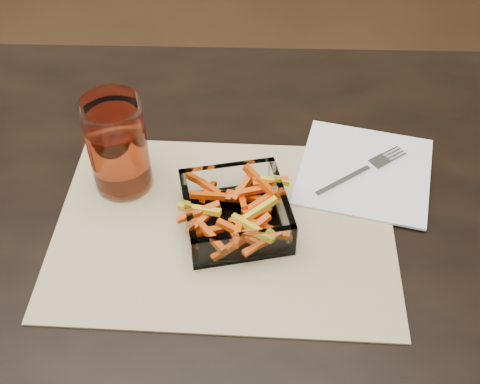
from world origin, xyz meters
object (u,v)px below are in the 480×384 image
tumbler (118,148)px  dining_table (126,273)px  glass_bowl (235,213)px  fork (364,170)px

tumbler → dining_table: bearing=-87.2°
dining_table → glass_bowl: 0.19m
tumbler → fork: size_ratio=1.00×
glass_bowl → fork: size_ratio=1.10×
glass_bowl → tumbler: (-0.16, 0.07, 0.04)m
dining_table → glass_bowl: (0.16, 0.02, 0.11)m
dining_table → glass_bowl: bearing=6.7°
dining_table → fork: 0.37m
glass_bowl → fork: 0.21m
fork → glass_bowl: bearing=-96.1°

